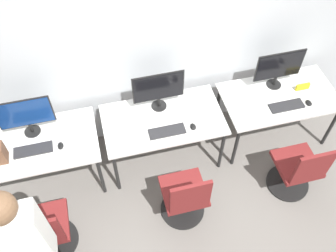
# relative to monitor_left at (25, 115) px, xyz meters

# --- Properties ---
(ground_plane) EXTENTS (20.00, 20.00, 0.00)m
(ground_plane) POSITION_rel_monitor_left_xyz_m (1.37, -0.54, -0.97)
(ground_plane) COLOR slate
(wall_back) EXTENTS (12.00, 0.05, 2.80)m
(wall_back) POSITION_rel_monitor_left_xyz_m (1.37, 0.32, 0.43)
(wall_back) COLOR #B7BCC1
(wall_back) RESTS_ON ground_plane
(desk_left) EXTENTS (1.30, 0.73, 0.70)m
(desk_left) POSITION_rel_monitor_left_xyz_m (0.00, -0.17, -0.34)
(desk_left) COLOR silver
(desk_left) RESTS_ON ground_plane
(monitor_left) EXTENTS (0.55, 0.17, 0.48)m
(monitor_left) POSITION_rel_monitor_left_xyz_m (0.00, 0.00, 0.00)
(monitor_left) COLOR black
(monitor_left) RESTS_ON desk_left
(keyboard_left) EXTENTS (0.39, 0.14, 0.02)m
(keyboard_left) POSITION_rel_monitor_left_xyz_m (0.00, -0.25, -0.26)
(keyboard_left) COLOR #262628
(keyboard_left) RESTS_ON desk_left
(mouse_left) EXTENTS (0.06, 0.09, 0.03)m
(mouse_left) POSITION_rel_monitor_left_xyz_m (0.27, -0.27, -0.26)
(mouse_left) COLOR black
(mouse_left) RESTS_ON desk_left
(office_chair_left) EXTENTS (0.48, 0.48, 0.89)m
(office_chair_left) POSITION_rel_monitor_left_xyz_m (0.01, -0.99, -0.61)
(office_chair_left) COLOR black
(office_chair_left) RESTS_ON ground_plane
(person_left) EXTENTS (0.36, 0.23, 1.75)m
(person_left) POSITION_rel_monitor_left_xyz_m (0.01, -1.36, -0.01)
(person_left) COLOR #232328
(person_left) RESTS_ON ground_plane
(desk_center) EXTENTS (1.30, 0.73, 0.70)m
(desk_center) POSITION_rel_monitor_left_xyz_m (1.37, -0.17, -0.34)
(desk_center) COLOR silver
(desk_center) RESTS_ON ground_plane
(monitor_center) EXTENTS (0.55, 0.17, 0.48)m
(monitor_center) POSITION_rel_monitor_left_xyz_m (1.37, 0.02, 0.00)
(monitor_center) COLOR black
(monitor_center) RESTS_ON desk_center
(keyboard_center) EXTENTS (0.39, 0.14, 0.02)m
(keyboard_center) POSITION_rel_monitor_left_xyz_m (1.37, -0.35, -0.26)
(keyboard_center) COLOR #262628
(keyboard_center) RESTS_ON desk_center
(mouse_center) EXTENTS (0.06, 0.09, 0.03)m
(mouse_center) POSITION_rel_monitor_left_xyz_m (1.65, -0.36, -0.26)
(mouse_center) COLOR black
(mouse_center) RESTS_ON desk_center
(office_chair_center) EXTENTS (0.48, 0.48, 0.89)m
(office_chair_center) POSITION_rel_monitor_left_xyz_m (1.40, -0.98, -0.61)
(office_chair_center) COLOR black
(office_chair_center) RESTS_ON ground_plane
(desk_right) EXTENTS (1.30, 0.73, 0.70)m
(desk_right) POSITION_rel_monitor_left_xyz_m (2.73, -0.17, -0.34)
(desk_right) COLOR silver
(desk_right) RESTS_ON ground_plane
(monitor_right) EXTENTS (0.55, 0.17, 0.48)m
(monitor_right) POSITION_rel_monitor_left_xyz_m (2.73, 0.01, 0.00)
(monitor_right) COLOR black
(monitor_right) RESTS_ON desk_right
(keyboard_right) EXTENTS (0.39, 0.14, 0.02)m
(keyboard_right) POSITION_rel_monitor_left_xyz_m (2.73, -0.33, -0.26)
(keyboard_right) COLOR #262628
(keyboard_right) RESTS_ON desk_right
(mouse_right) EXTENTS (0.06, 0.09, 0.03)m
(mouse_right) POSITION_rel_monitor_left_xyz_m (2.99, -0.36, -0.26)
(mouse_right) COLOR black
(mouse_right) RESTS_ON desk_right
(office_chair_right) EXTENTS (0.48, 0.48, 0.89)m
(office_chair_right) POSITION_rel_monitor_left_xyz_m (2.66, -0.96, -0.61)
(office_chair_right) COLOR black
(office_chair_right) RESTS_ON ground_plane
(placard_right) EXTENTS (0.16, 0.03, 0.08)m
(placard_right) POSITION_rel_monitor_left_xyz_m (3.02, -0.13, -0.23)
(placard_right) COLOR yellow
(placard_right) RESTS_ON desk_right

